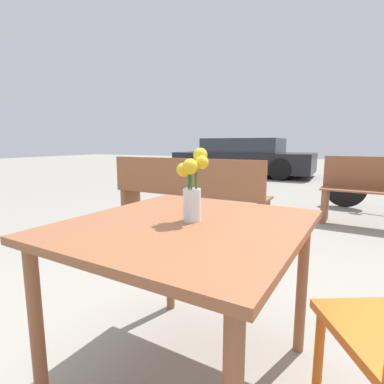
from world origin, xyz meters
The scene contains 6 objects.
ground_plane centered at (0.00, 0.00, 0.00)m, with size 40.00×40.00×0.00m, color gray.
table_front centered at (0.00, 0.00, 0.62)m, with size 0.95×1.03×0.70m.
flower_vase centered at (0.01, 0.02, 0.84)m, with size 0.12×0.12×0.29m.
bench_near centered at (-1.03, 1.97, 0.47)m, with size 1.89×0.42×0.85m.
bicycle centered at (1.08, 4.16, 0.34)m, with size 1.54×0.52×0.74m.
parked_car centered at (-2.26, 8.24, 0.56)m, with size 4.23×1.91×1.16m.
Camera 1 is at (0.54, -1.03, 1.01)m, focal length 28.00 mm.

